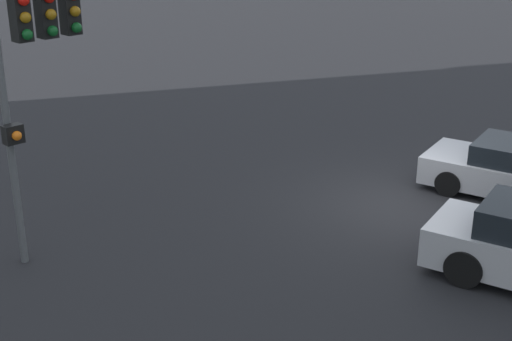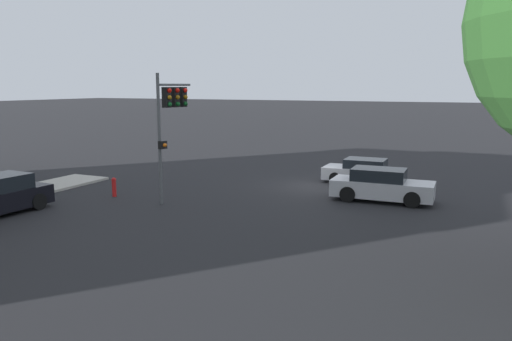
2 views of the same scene
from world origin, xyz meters
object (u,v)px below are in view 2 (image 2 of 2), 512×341
object	(u,v)px
traffic_signal	(171,110)
fire_hydrant	(114,186)
crossing_car_1	(381,186)
crossing_car_0	(363,171)

from	to	relation	value
traffic_signal	fire_hydrant	size ratio (longest dim) A/B	6.27
traffic_signal	crossing_car_1	size ratio (longest dim) A/B	1.26
traffic_signal	crossing_car_0	bearing A→B (deg)	59.96
crossing_car_0	fire_hydrant	xyz separation A→B (m)	(10.01, 8.39, -0.14)
traffic_signal	crossing_car_0	distance (m)	11.16
traffic_signal	crossing_car_1	bearing A→B (deg)	35.65
crossing_car_0	traffic_signal	bearing A→B (deg)	48.51
crossing_car_0	fire_hydrant	size ratio (longest dim) A/B	4.50
crossing_car_1	fire_hydrant	size ratio (longest dim) A/B	4.99
crossing_car_1	fire_hydrant	world-z (taller)	crossing_car_1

